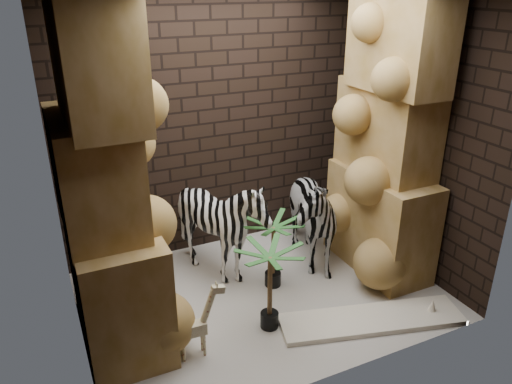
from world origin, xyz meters
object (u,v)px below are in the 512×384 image
zebra_left (222,231)px  palm_front (273,253)px  zebra_right (303,206)px  palm_back (270,288)px  surfboard (371,319)px  giraffe_toy (192,322)px

zebra_left → palm_front: 0.58m
zebra_right → palm_back: size_ratio=1.63×
zebra_right → palm_back: bearing=-123.5°
palm_back → surfboard: size_ratio=0.48×
palm_front → surfboard: (0.57, -0.94, -0.36)m
palm_front → zebra_right: bearing=31.0°
zebra_right → zebra_left: (-0.93, 0.07, -0.14)m
palm_front → palm_back: 0.68m
giraffe_toy → palm_front: 1.28m
zebra_right → giraffe_toy: zebra_right is taller
zebra_right → giraffe_toy: bearing=-139.1°
zebra_right → zebra_left: size_ratio=1.14×
zebra_left → surfboard: 1.72m
giraffe_toy → palm_front: (1.10, 0.66, 0.04)m
surfboard → palm_front: bearing=136.0°
zebra_right → palm_front: bearing=-139.1°
palm_front → giraffe_toy: bearing=-148.9°
zebra_left → palm_back: zebra_left is taller
zebra_right → surfboard: 1.42m
palm_back → palm_front: bearing=60.5°
zebra_left → palm_front: zebra_left is taller
zebra_left → surfboard: zebra_left is taller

